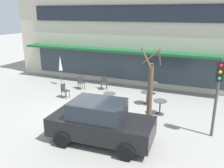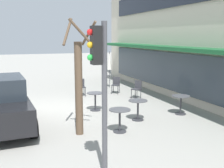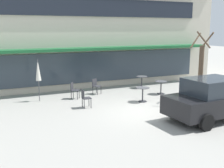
% 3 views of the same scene
% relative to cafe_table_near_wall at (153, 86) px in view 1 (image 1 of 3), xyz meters
% --- Properties ---
extents(ground_plane, '(80.00, 80.00, 0.00)m').
position_rel_cafe_table_near_wall_xyz_m(ground_plane, '(-2.53, -4.65, -0.52)').
color(ground_plane, '#9E9B93').
extents(building_facade, '(18.47, 9.10, 7.00)m').
position_rel_cafe_table_near_wall_xyz_m(building_facade, '(-2.53, 5.31, 2.99)').
color(building_facade, beige).
rests_on(building_facade, ground).
extents(cafe_table_near_wall, '(0.70, 0.70, 0.76)m').
position_rel_cafe_table_near_wall_xyz_m(cafe_table_near_wall, '(0.00, 0.00, 0.00)').
color(cafe_table_near_wall, '#333338').
rests_on(cafe_table_near_wall, ground).
extents(cafe_table_streetside, '(0.70, 0.70, 0.76)m').
position_rel_cafe_table_near_wall_xyz_m(cafe_table_streetside, '(1.13, -3.08, 0.00)').
color(cafe_table_streetside, '#333338').
rests_on(cafe_table_streetside, ground).
extents(cafe_table_by_tree, '(0.70, 0.70, 0.76)m').
position_rel_cafe_table_near_wall_xyz_m(cafe_table_by_tree, '(0.14, -1.96, 0.00)').
color(cafe_table_by_tree, '#333338').
rests_on(cafe_table_by_tree, ground).
extents(cafe_table_mid_patio, '(0.70, 0.70, 0.76)m').
position_rel_cafe_table_near_wall_xyz_m(cafe_table_mid_patio, '(-1.74, -3.04, 0.00)').
color(cafe_table_mid_patio, '#333338').
rests_on(cafe_table_mid_patio, ground).
extents(patio_umbrella_green_folded, '(0.28, 0.28, 2.20)m').
position_rel_cafe_table_near_wall_xyz_m(patio_umbrella_green_folded, '(-6.62, -0.65, 1.11)').
color(patio_umbrella_green_folded, '#4C4C51').
rests_on(patio_umbrella_green_folded, ground).
extents(cafe_chair_0, '(0.56, 0.56, 0.89)m').
position_rel_cafe_table_near_wall_xyz_m(cafe_chair_0, '(-4.82, -0.93, 0.01)').
color(cafe_chair_0, '#333338').
rests_on(cafe_chair_0, ground).
extents(cafe_chair_1, '(0.42, 0.42, 0.89)m').
position_rel_cafe_table_near_wall_xyz_m(cafe_chair_1, '(-4.85, -2.88, 0.01)').
color(cafe_chair_1, '#333338').
rests_on(cafe_chair_1, ground).
extents(cafe_chair_2, '(0.55, 0.55, 0.89)m').
position_rel_cafe_table_near_wall_xyz_m(cafe_chair_2, '(-3.31, -0.37, 0.01)').
color(cafe_chair_2, '#333338').
rests_on(cafe_chair_2, ground).
extents(parked_sedan, '(4.30, 2.21, 1.76)m').
position_rel_cafe_table_near_wall_xyz_m(parked_sedan, '(-0.54, -6.74, 0.36)').
color(parked_sedan, black).
rests_on(parked_sedan, ground).
extents(street_tree, '(0.93, 1.03, 3.65)m').
position_rel_cafe_table_near_wall_xyz_m(street_tree, '(0.87, -4.35, 1.13)').
color(street_tree, brown).
rests_on(street_tree, ground).
extents(traffic_light_pole, '(0.26, 0.44, 3.40)m').
position_rel_cafe_table_near_wall_xyz_m(traffic_light_pole, '(3.67, -4.55, 1.78)').
color(traffic_light_pole, '#47474C').
rests_on(traffic_light_pole, ground).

